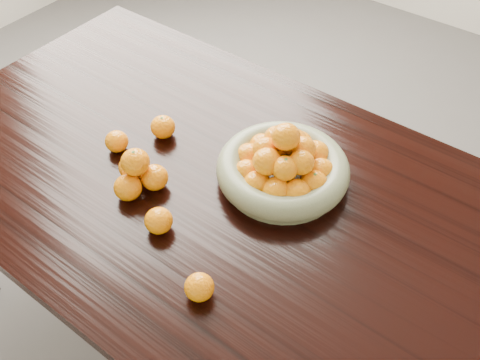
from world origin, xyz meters
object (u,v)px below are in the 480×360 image
Objects in this scene: fruit_bowl at (284,166)px; orange_pyramid at (137,173)px; dining_table at (253,225)px; loose_orange_0 at (163,127)px.

fruit_bowl is 2.41× the size of orange_pyramid.
orange_pyramid is at bearing -153.86° from dining_table.
orange_pyramid is 0.20m from loose_orange_0.
fruit_bowl reaches higher than dining_table.
dining_table is 0.37m from loose_orange_0.
dining_table is 14.06× the size of orange_pyramid.
loose_orange_0 reaches higher than dining_table.
loose_orange_0 is (-0.08, 0.18, -0.01)m from orange_pyramid.
loose_orange_0 is at bearing 114.49° from orange_pyramid.
orange_pyramid is 2.05× the size of loose_orange_0.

